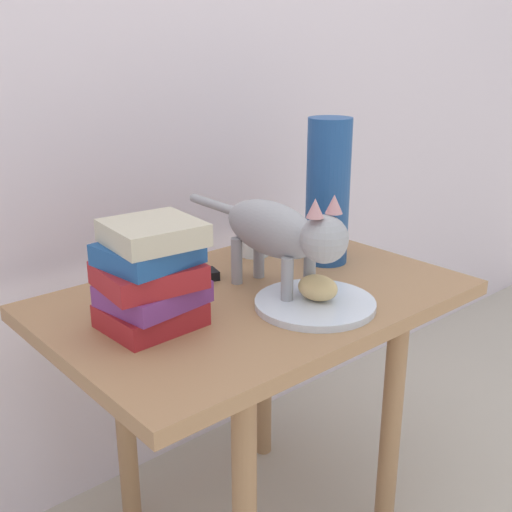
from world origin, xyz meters
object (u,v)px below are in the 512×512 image
at_px(candle_jar, 254,240).
at_px(tv_remote, 184,278).
at_px(green_vase, 328,192).
at_px(plate, 315,304).
at_px(side_table, 256,331).
at_px(cat, 280,232).
at_px(book_stack, 151,276).
at_px(bread_roll, 318,288).

height_order(candle_jar, tv_remote, candle_jar).
relative_size(green_vase, tv_remote, 2.21).
distance_m(green_vase, candle_jar, 0.22).
relative_size(plate, candle_jar, 2.77).
distance_m(plate, tv_remote, 0.30).
relative_size(side_table, cat, 1.76).
bearing_deg(cat, candle_jar, 60.80).
distance_m(plate, book_stack, 0.32).
bearing_deg(bread_roll, cat, 98.00).
bearing_deg(cat, book_stack, 172.37).
relative_size(plate, cat, 0.49).
bearing_deg(green_vase, tv_remote, 162.87).
bearing_deg(side_table, candle_jar, 49.96).
height_order(plate, cat, cat).
xyz_separation_m(bread_roll, candle_jar, (0.11, 0.32, -0.00)).
bearing_deg(green_vase, candle_jar, 124.02).
height_order(cat, green_vase, green_vase).
height_order(side_table, plate, plate).
bearing_deg(tv_remote, plate, -51.20).
relative_size(book_stack, green_vase, 0.60).
xyz_separation_m(plate, green_vase, (0.21, 0.17, 0.16)).
bearing_deg(book_stack, candle_jar, 24.85).
bearing_deg(side_table, green_vase, 9.35).
bearing_deg(tv_remote, candle_jar, 25.43).
height_order(side_table, bread_roll, bread_roll).
relative_size(cat, candle_jar, 5.64).
height_order(plate, candle_jar, candle_jar).
distance_m(candle_jar, tv_remote, 0.24).
distance_m(plate, green_vase, 0.32).
relative_size(side_table, bread_roll, 10.56).
relative_size(side_table, green_vase, 2.54).
distance_m(book_stack, green_vase, 0.50).
xyz_separation_m(plate, bread_roll, (0.01, -0.00, 0.03)).
bearing_deg(tv_remote, bread_roll, -50.27).
relative_size(book_stack, tv_remote, 1.32).
distance_m(bread_roll, tv_remote, 0.30).
distance_m(book_stack, tv_remote, 0.24).
distance_m(bread_roll, cat, 0.13).
xyz_separation_m(book_stack, candle_jar, (0.40, 0.19, -0.06)).
bearing_deg(candle_jar, side_table, -130.04).
height_order(green_vase, candle_jar, green_vase).
distance_m(side_table, plate, 0.16).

